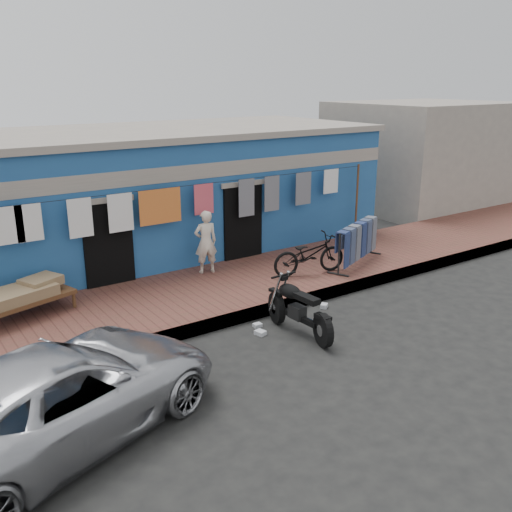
{
  "coord_description": "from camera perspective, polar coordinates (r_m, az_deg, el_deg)",
  "views": [
    {
      "loc": [
        -6.3,
        -7.16,
        4.63
      ],
      "look_at": [
        0.0,
        2.0,
        1.15
      ],
      "focal_mm": 40.0,
      "sensor_mm": 36.0,
      "label": 1
    }
  ],
  "objects": [
    {
      "name": "ground",
      "position": [
        10.6,
        6.21,
        -8.62
      ],
      "size": [
        80.0,
        80.0,
        0.0
      ],
      "primitive_type": "plane",
      "color": "black",
      "rests_on": "ground"
    },
    {
      "name": "sidewalk",
      "position": [
        12.78,
        -2.55,
        -3.29
      ],
      "size": [
        28.0,
        3.0,
        0.25
      ],
      "primitive_type": "cube",
      "color": "brown",
      "rests_on": "ground"
    },
    {
      "name": "curb",
      "position": [
        11.66,
        1.26,
        -5.36
      ],
      "size": [
        28.0,
        0.1,
        0.25
      ],
      "primitive_type": "cube",
      "color": "gray",
      "rests_on": "ground"
    },
    {
      "name": "building",
      "position": [
        15.77,
        -10.39,
        6.33
      ],
      "size": [
        12.2,
        5.2,
        3.36
      ],
      "color": "#204C86",
      "rests_on": "ground"
    },
    {
      "name": "neighbor_right",
      "position": [
        22.52,
        16.3,
        9.73
      ],
      "size": [
        6.0,
        5.0,
        3.8
      ],
      "primitive_type": "cube",
      "color": "#9E9384",
      "rests_on": "ground"
    },
    {
      "name": "clothesline",
      "position": [
        13.14,
        -7.13,
        4.89
      ],
      "size": [
        10.06,
        0.06,
        2.1
      ],
      "color": "brown",
      "rests_on": "sidewalk"
    },
    {
      "name": "car",
      "position": [
        8.13,
        -18.94,
        -12.85
      ],
      "size": [
        5.15,
        3.61,
        1.32
      ],
      "primitive_type": "imported",
      "rotation": [
        0.0,
        0.0,
        1.92
      ],
      "color": "silver",
      "rests_on": "ground"
    },
    {
      "name": "seated_person",
      "position": [
        13.28,
        -5.05,
        1.42
      ],
      "size": [
        0.59,
        0.45,
        1.49
      ],
      "primitive_type": "imported",
      "rotation": [
        0.0,
        0.0,
        2.95
      ],
      "color": "beige",
      "rests_on": "sidewalk"
    },
    {
      "name": "bicycle",
      "position": [
        13.23,
        5.34,
        0.58
      ],
      "size": [
        1.87,
        0.98,
        1.15
      ],
      "primitive_type": "imported",
      "rotation": [
        0.0,
        0.0,
        1.37
      ],
      "color": "black",
      "rests_on": "sidewalk"
    },
    {
      "name": "motorcycle",
      "position": [
        10.71,
        4.33,
        -5.15
      ],
      "size": [
        0.75,
        1.71,
        1.07
      ],
      "primitive_type": null,
      "rotation": [
        0.0,
        0.0,
        0.05
      ],
      "color": "black",
      "rests_on": "ground"
    },
    {
      "name": "charpoy",
      "position": [
        11.78,
        -22.1,
        -4.14
      ],
      "size": [
        2.37,
        1.92,
        0.64
      ],
      "primitive_type": null,
      "rotation": [
        0.0,
        0.0,
        0.29
      ],
      "color": "brown",
      "rests_on": "sidewalk"
    },
    {
      "name": "jeans_rack",
      "position": [
        14.14,
        10.02,
        1.27
      ],
      "size": [
        2.48,
        2.01,
        1.04
      ],
      "primitive_type": null,
      "rotation": [
        0.0,
        0.0,
        0.41
      ],
      "color": "black",
      "rests_on": "sidewalk"
    },
    {
      "name": "litter_a",
      "position": [
        11.16,
        0.15,
        -6.94
      ],
      "size": [
        0.16,
        0.13,
        0.07
      ],
      "primitive_type": "cube",
      "rotation": [
        0.0,
        0.0,
        -0.03
      ],
      "color": "silver",
      "rests_on": "ground"
    },
    {
      "name": "litter_b",
      "position": [
        12.13,
        6.82,
        -4.97
      ],
      "size": [
        0.22,
        0.21,
        0.09
      ],
      "primitive_type": "cube",
      "rotation": [
        0.0,
        0.0,
        0.64
      ],
      "color": "silver",
      "rests_on": "ground"
    },
    {
      "name": "litter_c",
      "position": [
        10.84,
        0.44,
        -7.67
      ],
      "size": [
        0.19,
        0.22,
        0.08
      ],
      "primitive_type": "cube",
      "rotation": [
        0.0,
        0.0,
        1.79
      ],
      "color": "silver",
      "rests_on": "ground"
    }
  ]
}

